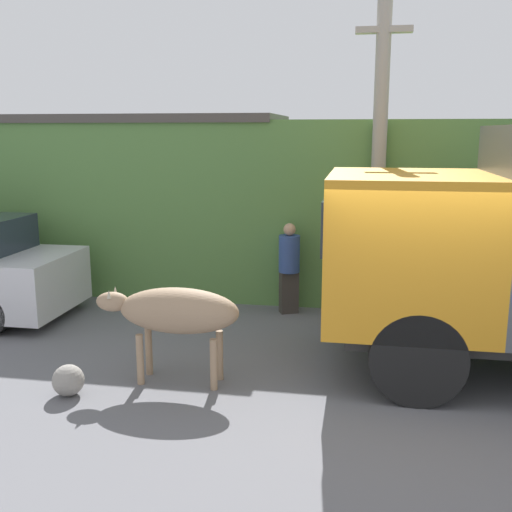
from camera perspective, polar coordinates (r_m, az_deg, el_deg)
The scene contains 7 objects.
ground_plane at distance 7.85m, azimuth 15.29°, elevation -12.10°, with size 60.00×60.00×0.00m, color slate.
hillside_embankment at distance 13.96m, azimuth 13.26°, elevation 5.46°, with size 32.00×6.92×3.32m.
building_backdrop at distance 12.67m, azimuth -11.70°, elevation 5.24°, with size 6.15×2.70×3.43m.
brown_cow at distance 7.54m, azimuth -7.66°, elevation -5.31°, with size 1.85×0.58×1.23m.
pedestrian_on_hill at distance 10.36m, azimuth 3.18°, elevation -0.84°, with size 0.48×0.48×1.59m.
utility_pole at distance 10.25m, azimuth 11.63°, elevation 9.64°, with size 0.90×0.24×5.35m.
roadside_rock at distance 7.68m, azimuth -17.45°, elevation -11.23°, with size 0.38×0.38×0.38m.
Camera 1 is at (-0.79, -7.16, 3.12)m, focal length 42.00 mm.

